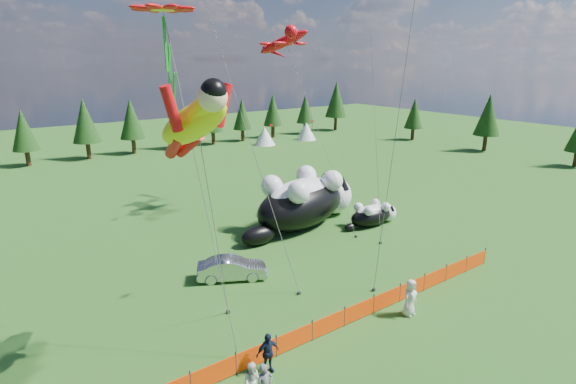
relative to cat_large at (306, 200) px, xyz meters
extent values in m
plane|color=#0C3609|center=(-6.09, -9.26, -2.04)|extent=(160.00, 160.00, 0.00)
cylinder|color=#262626|center=(-15.09, -12.26, -1.49)|extent=(0.06, 0.06, 1.10)
cylinder|color=#262626|center=(-13.09, -12.26, -1.49)|extent=(0.06, 0.06, 1.10)
cylinder|color=#262626|center=(-11.09, -12.26, -1.49)|extent=(0.06, 0.06, 1.10)
cylinder|color=#262626|center=(-9.09, -12.26, -1.49)|extent=(0.06, 0.06, 1.10)
cylinder|color=#262626|center=(-7.09, -12.26, -1.49)|extent=(0.06, 0.06, 1.10)
cylinder|color=#262626|center=(-5.09, -12.26, -1.49)|extent=(0.06, 0.06, 1.10)
cylinder|color=#262626|center=(-3.09, -12.26, -1.49)|extent=(0.06, 0.06, 1.10)
cylinder|color=#262626|center=(-1.09, -12.26, -1.49)|extent=(0.06, 0.06, 1.10)
cylinder|color=#262626|center=(0.91, -12.26, -1.49)|extent=(0.06, 0.06, 1.10)
cylinder|color=#262626|center=(2.91, -12.26, -1.49)|extent=(0.06, 0.06, 1.10)
cylinder|color=#262626|center=(4.91, -12.26, -1.49)|extent=(0.06, 0.06, 1.10)
cube|color=#FF3F05|center=(-14.09, -12.26, -1.54)|extent=(2.00, 0.04, 0.90)
cube|color=#FF3F05|center=(-12.09, -12.26, -1.54)|extent=(2.00, 0.04, 0.90)
cube|color=#FF3F05|center=(-10.09, -12.26, -1.54)|extent=(2.00, 0.04, 0.90)
cube|color=#FF3F05|center=(-8.09, -12.26, -1.54)|extent=(2.00, 0.04, 0.90)
cube|color=#FF3F05|center=(-6.09, -12.26, -1.54)|extent=(2.00, 0.04, 0.90)
cube|color=#FF3F05|center=(-4.09, -12.26, -1.54)|extent=(2.00, 0.04, 0.90)
cube|color=#FF3F05|center=(-2.09, -12.26, -1.54)|extent=(2.00, 0.04, 0.90)
cube|color=#FF3F05|center=(-0.09, -12.26, -1.54)|extent=(2.00, 0.04, 0.90)
cube|color=#FF3F05|center=(1.91, -12.26, -1.54)|extent=(2.00, 0.04, 0.90)
cube|color=#FF3F05|center=(3.91, -12.26, -1.54)|extent=(2.00, 0.04, 0.90)
ellipsoid|color=black|center=(-0.50, -0.12, -0.26)|extent=(9.65, 6.16, 3.56)
ellipsoid|color=white|center=(-0.50, -0.12, 0.63)|extent=(7.25, 4.49, 2.18)
sphere|color=white|center=(3.54, 0.87, -0.46)|extent=(3.17, 3.17, 3.17)
sphere|color=#D9547C|center=(4.85, 1.19, -0.46)|extent=(0.44, 0.44, 0.44)
ellipsoid|color=black|center=(-5.12, -1.26, -1.35)|extent=(3.02, 2.01, 1.39)
cone|color=black|center=(3.76, -0.05, 0.81)|extent=(1.11, 1.11, 1.11)
cone|color=black|center=(3.31, 1.79, 0.81)|extent=(1.11, 1.11, 1.11)
sphere|color=white|center=(1.31, 1.65, 1.42)|extent=(1.66, 1.66, 1.66)
sphere|color=white|center=(1.92, -0.85, 1.42)|extent=(1.66, 1.66, 1.66)
sphere|color=white|center=(-2.73, 0.66, 1.42)|extent=(1.66, 1.66, 1.66)
sphere|color=white|center=(-2.12, -1.84, 1.42)|extent=(1.66, 1.66, 1.66)
ellipsoid|color=black|center=(4.06, -3.13, -1.26)|extent=(3.93, 1.92, 1.55)
ellipsoid|color=white|center=(4.06, -3.13, -0.88)|extent=(2.97, 1.37, 0.95)
sphere|color=white|center=(5.87, -3.18, -1.35)|extent=(1.38, 1.38, 1.38)
sphere|color=#D9547C|center=(6.46, -3.20, -1.35)|extent=(0.19, 0.19, 0.19)
ellipsoid|color=black|center=(1.99, -3.07, -1.74)|extent=(1.22, 0.64, 0.60)
cone|color=black|center=(5.86, -3.59, -0.80)|extent=(0.48, 0.48, 0.48)
cone|color=black|center=(5.88, -2.77, -0.80)|extent=(0.48, 0.48, 0.48)
sphere|color=white|center=(5.02, -2.59, -0.53)|extent=(0.72, 0.72, 0.72)
sphere|color=white|center=(4.99, -3.72, -0.53)|extent=(0.72, 0.72, 0.72)
sphere|color=white|center=(3.21, -2.54, -0.53)|extent=(0.72, 0.72, 0.72)
sphere|color=white|center=(3.18, -3.67, -0.53)|extent=(0.72, 0.72, 0.72)
imported|color=#BCBBC1|center=(-9.13, -4.70, -1.37)|extent=(4.26, 3.14, 1.34)
imported|color=silver|center=(-13.28, -13.93, -1.22)|extent=(0.93, 0.82, 1.64)
imported|color=#131B36|center=(-11.92, -12.86, -1.14)|extent=(1.07, 0.58, 1.80)
imported|color=silver|center=(-3.69, -13.40, -1.07)|extent=(1.04, 0.77, 1.95)
cylinder|color=#595959|center=(-12.32, -9.13, 3.15)|extent=(0.03, 0.03, 10.63)
cube|color=#262626|center=(-11.13, -7.91, -1.96)|extent=(0.15, 0.15, 0.16)
cylinder|color=#595959|center=(1.42, 0.39, 4.96)|extent=(0.03, 0.03, 16.59)
cube|color=#262626|center=(1.36, -4.28, -1.96)|extent=(0.15, 0.15, 0.16)
cylinder|color=#595959|center=(-13.02, -9.75, 5.25)|extent=(0.03, 0.03, 14.68)
cube|color=#262626|center=(-12.53, -11.39, -1.96)|extent=(0.15, 0.15, 0.16)
cube|color=#1A922C|center=(-13.50, -8.11, 10.02)|extent=(0.19, 0.19, 4.16)
cylinder|color=#595959|center=(-8.52, -5.89, 6.73)|extent=(0.03, 0.03, 18.26)
cube|color=#262626|center=(-7.01, -8.49, -1.96)|extent=(0.15, 0.15, 0.16)
cylinder|color=#595959|center=(3.06, -3.57, 8.83)|extent=(0.03, 0.03, 22.16)
cube|color=#262626|center=(1.96, -6.15, -1.96)|extent=(0.15, 0.15, 0.16)
cylinder|color=#595959|center=(-2.96, -11.05, 6.32)|extent=(0.03, 0.03, 16.47)
cube|color=#262626|center=(-3.36, -10.63, -1.96)|extent=(0.15, 0.15, 0.16)
camera|label=1|loc=(-20.46, -26.25, 10.50)|focal=28.00mm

